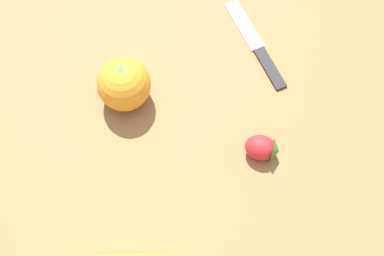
{
  "coord_description": "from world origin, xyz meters",
  "views": [
    {
      "loc": [
        0.13,
        -0.14,
        0.64
      ],
      "look_at": [
        -0.13,
        0.03,
        0.03
      ],
      "focal_mm": 50.0,
      "sensor_mm": 36.0,
      "label": 1
    }
  ],
  "objects": [
    {
      "name": "orange",
      "position": [
        -0.23,
        -0.01,
        0.04
      ],
      "size": [
        0.07,
        0.07,
        0.07
      ],
      "color": "orange",
      "rests_on": "ground_plane"
    },
    {
      "name": "strawberry",
      "position": [
        -0.06,
        0.1,
        0.02
      ],
      "size": [
        0.05,
        0.05,
        0.03
      ],
      "rotation": [
        0.0,
        0.0,
        0.77
      ],
      "color": "red",
      "rests_on": "ground_plane"
    },
    {
      "name": "paring_knife",
      "position": [
        -0.2,
        0.19,
        0.0
      ],
      "size": [
        0.17,
        0.05,
        0.01
      ],
      "rotation": [
        0.0,
        0.0,
        1.38
      ],
      "color": "silver",
      "rests_on": "ground_plane"
    },
    {
      "name": "ground_plane",
      "position": [
        0.0,
        0.0,
        0.0
      ],
      "size": [
        3.0,
        3.0,
        0.0
      ],
      "primitive_type": "plane",
      "color": "olive"
    }
  ]
}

